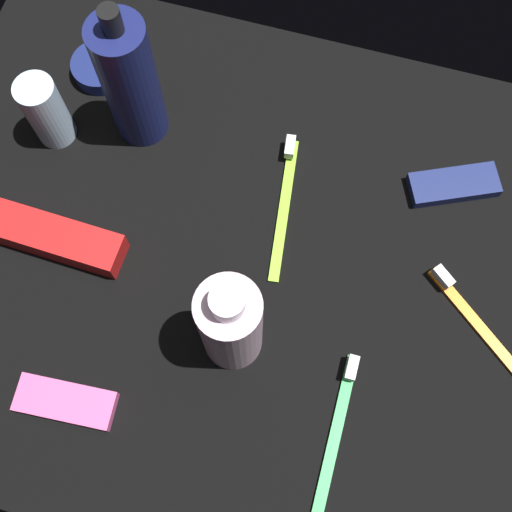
{
  "coord_description": "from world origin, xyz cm",
  "views": [
    {
      "loc": [
        6.32,
        -22.35,
        69.88
      ],
      "look_at": [
        0.0,
        0.0,
        3.0
      ],
      "focal_mm": 45.44,
      "sensor_mm": 36.0,
      "label": 1
    }
  ],
  "objects_px": {
    "lotion_bottle": "(130,82)",
    "toothbrush_green": "(337,429)",
    "toothpaste_box_red": "(48,236)",
    "cream_tin_right": "(100,68)",
    "deodorant_stick": "(46,111)",
    "snack_bar_pink": "(66,402)",
    "snack_bar_navy": "(454,185)",
    "bodywash_bottle": "(231,325)",
    "toothbrush_orange": "(479,325)",
    "toothbrush_lime": "(285,199)"
  },
  "relations": [
    {
      "from": "deodorant_stick",
      "to": "toothbrush_green",
      "type": "height_order",
      "value": "deodorant_stick"
    },
    {
      "from": "bodywash_bottle",
      "to": "snack_bar_pink",
      "type": "height_order",
      "value": "bodywash_bottle"
    },
    {
      "from": "toothbrush_orange",
      "to": "toothpaste_box_red",
      "type": "distance_m",
      "value": 0.49
    },
    {
      "from": "toothbrush_green",
      "to": "cream_tin_right",
      "type": "bearing_deg",
      "value": 138.32
    },
    {
      "from": "lotion_bottle",
      "to": "deodorant_stick",
      "type": "bearing_deg",
      "value": -157.97
    },
    {
      "from": "toothbrush_orange",
      "to": "snack_bar_pink",
      "type": "relative_size",
      "value": 1.42
    },
    {
      "from": "lotion_bottle",
      "to": "toothbrush_green",
      "type": "distance_m",
      "value": 0.43
    },
    {
      "from": "bodywash_bottle",
      "to": "toothbrush_lime",
      "type": "bearing_deg",
      "value": 86.57
    },
    {
      "from": "snack_bar_navy",
      "to": "cream_tin_right",
      "type": "bearing_deg",
      "value": 150.73
    },
    {
      "from": "toothbrush_green",
      "to": "toothpaste_box_red",
      "type": "bearing_deg",
      "value": 162.42
    },
    {
      "from": "toothbrush_lime",
      "to": "snack_bar_pink",
      "type": "xyz_separation_m",
      "value": [
        -0.16,
        -0.29,
        0.0
      ]
    },
    {
      "from": "toothbrush_orange",
      "to": "lotion_bottle",
      "type": "bearing_deg",
      "value": 162.33
    },
    {
      "from": "bodywash_bottle",
      "to": "snack_bar_pink",
      "type": "bearing_deg",
      "value": -143.62
    },
    {
      "from": "lotion_bottle",
      "to": "cream_tin_right",
      "type": "relative_size",
      "value": 2.91
    },
    {
      "from": "lotion_bottle",
      "to": "toothbrush_lime",
      "type": "relative_size",
      "value": 1.14
    },
    {
      "from": "snack_bar_navy",
      "to": "deodorant_stick",
      "type": "bearing_deg",
      "value": 162.44
    },
    {
      "from": "toothbrush_lime",
      "to": "toothpaste_box_red",
      "type": "distance_m",
      "value": 0.27
    },
    {
      "from": "toothbrush_green",
      "to": "cream_tin_right",
      "type": "height_order",
      "value": "same"
    },
    {
      "from": "lotion_bottle",
      "to": "toothpaste_box_red",
      "type": "bearing_deg",
      "value": -106.62
    },
    {
      "from": "toothbrush_green",
      "to": "snack_bar_pink",
      "type": "bearing_deg",
      "value": -169.65
    },
    {
      "from": "toothbrush_lime",
      "to": "cream_tin_right",
      "type": "relative_size",
      "value": 2.56
    },
    {
      "from": "lotion_bottle",
      "to": "toothpaste_box_red",
      "type": "relative_size",
      "value": 1.16
    },
    {
      "from": "bodywash_bottle",
      "to": "toothbrush_green",
      "type": "distance_m",
      "value": 0.16
    },
    {
      "from": "cream_tin_right",
      "to": "toothpaste_box_red",
      "type": "bearing_deg",
      "value": -84.16
    },
    {
      "from": "toothbrush_green",
      "to": "snack_bar_navy",
      "type": "xyz_separation_m",
      "value": [
        0.07,
        0.31,
        0.0
      ]
    },
    {
      "from": "toothpaste_box_red",
      "to": "snack_bar_pink",
      "type": "bearing_deg",
      "value": -61.38
    },
    {
      "from": "toothbrush_green",
      "to": "lotion_bottle",
      "type": "bearing_deg",
      "value": 137.3
    },
    {
      "from": "toothbrush_green",
      "to": "toothbrush_orange",
      "type": "xyz_separation_m",
      "value": [
        0.12,
        0.15,
        0.0
      ]
    },
    {
      "from": "lotion_bottle",
      "to": "toothbrush_orange",
      "type": "relative_size",
      "value": 1.38
    },
    {
      "from": "bodywash_bottle",
      "to": "snack_bar_navy",
      "type": "relative_size",
      "value": 1.66
    },
    {
      "from": "deodorant_stick",
      "to": "snack_bar_pink",
      "type": "height_order",
      "value": "deodorant_stick"
    },
    {
      "from": "toothbrush_orange",
      "to": "toothbrush_lime",
      "type": "bearing_deg",
      "value": 160.26
    },
    {
      "from": "toothbrush_orange",
      "to": "toothpaste_box_red",
      "type": "relative_size",
      "value": 0.84
    },
    {
      "from": "toothpaste_box_red",
      "to": "cream_tin_right",
      "type": "distance_m",
      "value": 0.23
    },
    {
      "from": "snack_bar_navy",
      "to": "snack_bar_pink",
      "type": "height_order",
      "value": "same"
    },
    {
      "from": "toothbrush_lime",
      "to": "cream_tin_right",
      "type": "distance_m",
      "value": 0.29
    },
    {
      "from": "toothpaste_box_red",
      "to": "deodorant_stick",
      "type": "bearing_deg",
      "value": 110.54
    },
    {
      "from": "deodorant_stick",
      "to": "snack_bar_navy",
      "type": "xyz_separation_m",
      "value": [
        0.48,
        0.06,
        -0.04
      ]
    },
    {
      "from": "snack_bar_pink",
      "to": "cream_tin_right",
      "type": "xyz_separation_m",
      "value": [
        -0.11,
        0.4,
        0.0
      ]
    },
    {
      "from": "snack_bar_navy",
      "to": "toothbrush_green",
      "type": "bearing_deg",
      "value": -126.82
    },
    {
      "from": "snack_bar_navy",
      "to": "toothpaste_box_red",
      "type": "bearing_deg",
      "value": 179.47
    },
    {
      "from": "bodywash_bottle",
      "to": "snack_bar_navy",
      "type": "xyz_separation_m",
      "value": [
        0.2,
        0.25,
        -0.07
      ]
    },
    {
      "from": "deodorant_stick",
      "to": "toothbrush_orange",
      "type": "distance_m",
      "value": 0.55
    },
    {
      "from": "deodorant_stick",
      "to": "snack_bar_navy",
      "type": "distance_m",
      "value": 0.48
    },
    {
      "from": "bodywash_bottle",
      "to": "toothbrush_lime",
      "type": "relative_size",
      "value": 0.96
    },
    {
      "from": "lotion_bottle",
      "to": "toothbrush_orange",
      "type": "distance_m",
      "value": 0.47
    },
    {
      "from": "cream_tin_right",
      "to": "toothbrush_orange",
      "type": "bearing_deg",
      "value": -20.94
    },
    {
      "from": "bodywash_bottle",
      "to": "toothpaste_box_red",
      "type": "height_order",
      "value": "bodywash_bottle"
    },
    {
      "from": "lotion_bottle",
      "to": "snack_bar_pink",
      "type": "distance_m",
      "value": 0.35
    },
    {
      "from": "deodorant_stick",
      "to": "toothbrush_lime",
      "type": "bearing_deg",
      "value": -2.51
    }
  ]
}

